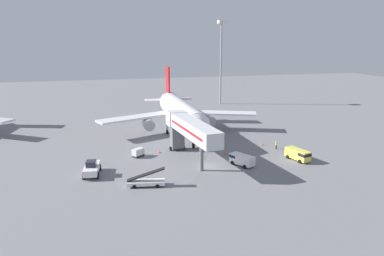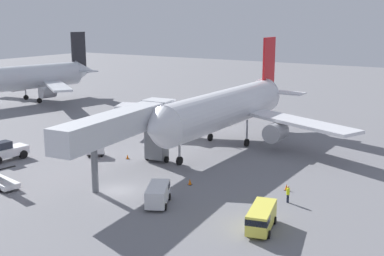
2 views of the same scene
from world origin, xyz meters
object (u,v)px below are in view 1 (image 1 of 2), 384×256
baggage_cart_outer_left (138,152)px  apron_light_mast (221,47)px  jet_bridge (189,129)px  safety_cone_bravo (262,144)px  airplane_at_gate (180,112)px  safety_cone_charlie (226,153)px  pushback_tug (92,168)px  belt_loader_truck (146,181)px  service_van_rear_right (241,159)px  ground_crew_worker_foreground (276,145)px  safety_cone_alpha (160,151)px  service_van_mid_center (298,154)px

baggage_cart_outer_left → apron_light_mast: bearing=55.7°
jet_bridge → safety_cone_bravo: size_ratio=30.13×
airplane_at_gate → safety_cone_charlie: airplane_at_gate is taller
airplane_at_gate → safety_cone_charlie: size_ratio=56.26×
pushback_tug → baggage_cart_outer_left: (8.53, 7.51, -0.29)m
safety_cone_charlie → airplane_at_gate: bearing=105.5°
airplane_at_gate → belt_loader_truck: size_ratio=6.45×
jet_bridge → belt_loader_truck: jet_bridge is taller
service_van_rear_right → apron_light_mast: (17.80, 60.80, 18.00)m
baggage_cart_outer_left → ground_crew_worker_foreground: ground_crew_worker_foreground is taller
airplane_at_gate → apron_light_mast: (23.15, 36.52, 13.80)m
safety_cone_alpha → safety_cone_charlie: 13.02m
belt_loader_truck → service_van_rear_right: size_ratio=1.23×
airplane_at_gate → belt_loader_truck: airplane_at_gate is taller
jet_bridge → service_van_rear_right: 10.88m
service_van_rear_right → safety_cone_alpha: service_van_rear_right is taller
jet_bridge → pushback_tug: jet_bridge is taller
safety_cone_alpha → safety_cone_charlie: size_ratio=0.87×
airplane_at_gate → pushback_tug: size_ratio=6.60×
pushback_tug → apron_light_mast: size_ratio=0.21×
service_van_rear_right → service_van_mid_center: (11.13, -0.29, 0.06)m
jet_bridge → service_van_rear_right: size_ratio=4.21×
service_van_rear_right → baggage_cart_outer_left: 19.59m
service_van_rear_right → service_van_mid_center: service_van_mid_center is taller
pushback_tug → service_van_rear_right: (25.58, -2.13, -0.05)m
safety_cone_alpha → safety_cone_charlie: (12.28, -4.32, 0.04)m
baggage_cart_outer_left → airplane_at_gate: bearing=51.4°
ground_crew_worker_foreground → jet_bridge: bearing=-174.3°
jet_bridge → belt_loader_truck: 14.80m
airplane_at_gate → service_van_rear_right: (5.35, -24.28, -4.20)m
safety_cone_alpha → safety_cone_charlie: bearing=-19.4°
service_van_mid_center → apron_light_mast: 64.02m
service_van_rear_right → ground_crew_worker_foreground: (10.68, 7.16, -0.20)m
service_van_rear_right → safety_cone_alpha: size_ratio=8.14×
safety_cone_bravo → airplane_at_gate: bearing=136.6°
safety_cone_charlie → apron_light_mast: (18.23, 54.24, 18.77)m
jet_bridge → belt_loader_truck: bearing=-133.1°
pushback_tug → belt_loader_truck: 10.58m
jet_bridge → airplane_at_gate: bearing=81.5°
belt_loader_truck → safety_cone_alpha: 16.49m
apron_light_mast → baggage_cart_outer_left: bearing=-124.3°
jet_bridge → baggage_cart_outer_left: 11.13m
pushback_tug → apron_light_mast: apron_light_mast is taller
ground_crew_worker_foreground → apron_light_mast: (7.13, 53.64, 18.19)m
safety_cone_bravo → belt_loader_truck: bearing=-150.3°
pushback_tug → service_van_rear_right: 25.66m
airplane_at_gate → service_van_mid_center: 29.88m
safety_cone_bravo → safety_cone_charlie: size_ratio=0.99×
baggage_cart_outer_left → safety_cone_charlie: (16.63, -3.08, -0.54)m
service_van_rear_right → safety_cone_charlie: (-0.42, 6.56, -0.78)m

